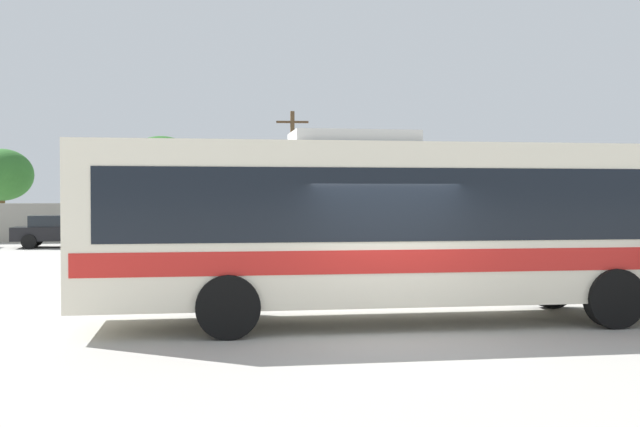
% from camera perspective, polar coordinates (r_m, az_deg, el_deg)
% --- Properties ---
extents(ground_plane, '(300.00, 300.00, 0.00)m').
position_cam_1_polar(ground_plane, '(22.25, -2.34, -4.62)').
color(ground_plane, '#A3A099').
extents(perimeter_wall, '(80.00, 0.30, 1.94)m').
position_cam_1_polar(perimeter_wall, '(40.26, -6.62, -0.59)').
color(perimeter_wall, '#9E998C').
rests_on(perimeter_wall, ground_plane).
extents(coach_bus_cream_red, '(11.56, 3.17, 3.44)m').
position_cam_1_polar(coach_bus_cream_red, '(13.98, 5.36, -0.56)').
color(coach_bus_cream_red, silver).
rests_on(coach_bus_cream_red, ground_plane).
extents(parked_car_second_black, '(4.29, 2.02, 1.44)m').
position_cam_1_polar(parked_car_second_black, '(36.25, -18.63, -1.19)').
color(parked_car_second_black, black).
rests_on(parked_car_second_black, ground_plane).
extents(utility_pole_near, '(1.80, 0.40, 7.04)m').
position_cam_1_polar(utility_pole_near, '(42.93, -2.06, 3.17)').
color(utility_pole_near, '#4C3823').
rests_on(utility_pole_near, ground_plane).
extents(roadside_tree_left, '(3.49, 3.49, 5.00)m').
position_cam_1_polar(roadside_tree_left, '(47.34, -22.57, 2.66)').
color(roadside_tree_left, brown).
rests_on(roadside_tree_left, ground_plane).
extents(roadside_tree_midleft, '(4.33, 4.33, 5.60)m').
position_cam_1_polar(roadside_tree_midleft, '(43.15, -11.69, 3.21)').
color(roadside_tree_midleft, brown).
rests_on(roadside_tree_midleft, ground_plane).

